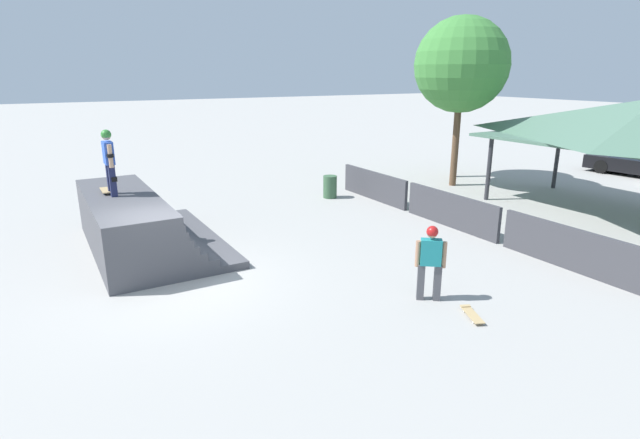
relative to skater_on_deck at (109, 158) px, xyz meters
name	(u,v)px	position (x,y,z in m)	size (l,w,h in m)	color
ground_plane	(174,281)	(2.87, 0.72, -2.51)	(160.00, 160.00, 0.00)	#A3A09B
quarter_pipe_ramp	(136,226)	(0.21, 0.44, -1.83)	(5.62, 3.23, 1.53)	#4C4C51
skater_on_deck	(109,158)	(0.00, 0.00, 0.00)	(0.72, 0.25, 1.71)	#1E2347
skateboard_on_deck	(105,191)	(-0.38, -0.14, -0.92)	(0.83, 0.21, 0.09)	blue
bystander_walking	(431,257)	(6.53, 5.16, -1.56)	(0.47, 0.57, 1.63)	#4C4C51
skateboard_on_ground	(472,314)	(7.56, 5.38, -2.46)	(0.78, 0.49, 0.09)	silver
barrier_fence	(451,210)	(2.89, 9.30, -1.99)	(11.86, 0.12, 1.05)	#3D3D42
tree_beside_pavilion	(461,65)	(-1.45, 13.66, 2.39)	(3.77, 3.77, 6.80)	brown
tree_far_back	(461,75)	(-2.78, 15.00, 2.00)	(2.97, 2.97, 6.03)	brown
trash_bin	(330,187)	(-2.19, 7.99, -2.09)	(0.52, 0.52, 0.85)	#385B3D
parked_car_black	(640,163)	(1.39, 22.61, -1.91)	(4.64, 2.17, 1.27)	black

